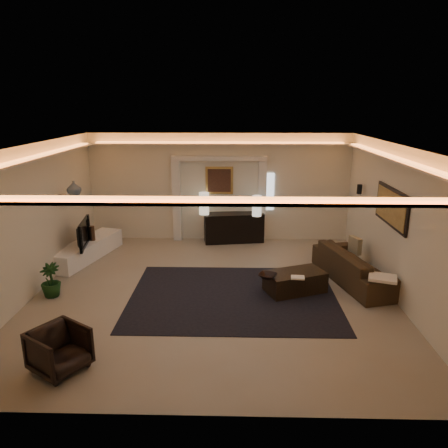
{
  "coord_description": "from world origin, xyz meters",
  "views": [
    {
      "loc": [
        0.41,
        -7.79,
        3.64
      ],
      "look_at": [
        0.2,
        0.6,
        1.25
      ],
      "focal_mm": 34.05,
      "sensor_mm": 36.0,
      "label": 1
    }
  ],
  "objects_px": {
    "console": "(234,228)",
    "armchair": "(59,350)",
    "sofa": "(356,266)",
    "coffee_table": "(295,282)"
  },
  "relations": [
    {
      "from": "console",
      "to": "coffee_table",
      "type": "distance_m",
      "value": 3.41
    },
    {
      "from": "console",
      "to": "sofa",
      "type": "distance_m",
      "value": 3.7
    },
    {
      "from": "coffee_table",
      "to": "console",
      "type": "bearing_deg",
      "value": 89.45
    },
    {
      "from": "sofa",
      "to": "coffee_table",
      "type": "height_order",
      "value": "sofa"
    },
    {
      "from": "console",
      "to": "sofa",
      "type": "bearing_deg",
      "value": -54.44
    },
    {
      "from": "coffee_table",
      "to": "armchair",
      "type": "distance_m",
      "value": 4.55
    },
    {
      "from": "sofa",
      "to": "coffee_table",
      "type": "bearing_deg",
      "value": 96.83
    },
    {
      "from": "console",
      "to": "armchair",
      "type": "distance_m",
      "value": 6.36
    },
    {
      "from": "coffee_table",
      "to": "armchair",
      "type": "xyz_separation_m",
      "value": [
        -3.66,
        -2.7,
        0.11
      ]
    },
    {
      "from": "sofa",
      "to": "console",
      "type": "bearing_deg",
      "value": 29.61
    }
  ]
}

